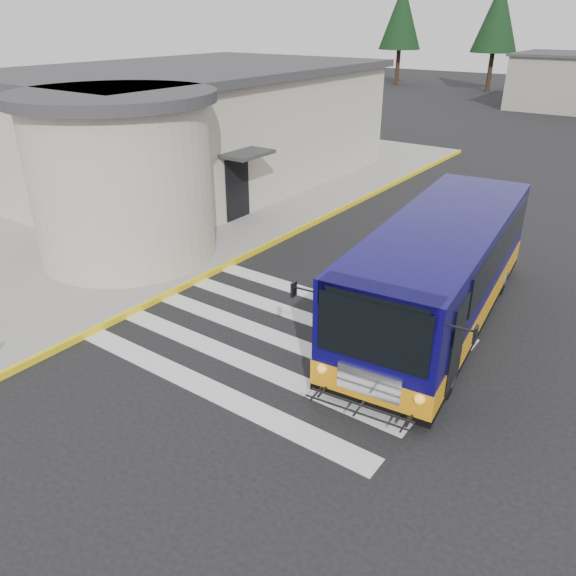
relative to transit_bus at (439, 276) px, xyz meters
The scene contains 7 objects.
ground 3.31m from the transit_bus, 137.56° to the right, with size 140.00×140.00×0.00m, color black.
sidewalk 11.49m from the transit_bus, behind, with size 10.00×34.00×0.15m, color gray.
curb_strip 6.71m from the transit_bus, 163.03° to the left, with size 0.12×34.00×0.16m, color yellow.
station_building 14.03m from the transit_bus, 159.76° to the left, with size 12.70×18.70×4.80m.
crosswalk 4.18m from the transit_bus, 133.92° to the right, with size 8.00×5.35×0.01m.
transit_bus is the anchor object (origin of this frame).
pedestrian_b 9.21m from the transit_bus, 158.26° to the right, with size 0.88×0.69×1.82m, color black.
Camera 1 is at (6.42, -9.81, 6.79)m, focal length 35.00 mm.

